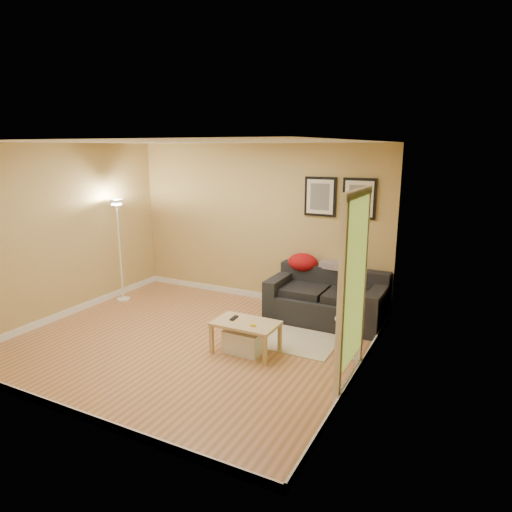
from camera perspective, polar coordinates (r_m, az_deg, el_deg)
name	(u,v)px	position (r m, az deg, el deg)	size (l,w,h in m)	color
floor	(191,340)	(6.27, -8.17, -10.47)	(4.50, 4.50, 0.00)	tan
ceiling	(184,142)	(5.73, -9.06, 14.01)	(4.50, 4.50, 0.00)	white
wall_back	(258,223)	(7.55, 0.25, 4.11)	(4.50, 4.50, 0.00)	tan
wall_front	(57,289)	(4.45, -23.70, -3.78)	(4.50, 4.50, 0.00)	tan
wall_left	(64,232)	(7.39, -22.99, 2.82)	(4.00, 4.00, 0.00)	tan
wall_right	(362,267)	(4.94, 13.22, -1.34)	(4.00, 4.00, 0.00)	tan
baseboard_back	(258,295)	(7.84, 0.20, -4.94)	(4.50, 0.02, 0.10)	white
baseboard_front	(72,412)	(4.95, -22.18, -17.71)	(4.50, 0.02, 0.10)	white
baseboard_left	(73,310)	(7.69, -22.08, -6.37)	(0.02, 4.00, 0.10)	white
baseboard_right	(355,374)	(5.39, 12.38, -14.28)	(0.02, 4.00, 0.10)	white
sofa	(326,296)	(6.84, 8.85, -5.06)	(1.70, 0.90, 0.75)	black
red_throw	(303,262)	(7.17, 5.92, -0.80)	(0.48, 0.36, 0.28)	red
plaid_throw	(335,265)	(7.03, 9.89, -1.14)	(0.42, 0.26, 0.10)	tan
framed_print_left	(320,197)	(7.04, 8.09, 7.40)	(0.50, 0.04, 0.60)	black
framed_print_right	(359,199)	(6.87, 12.86, 7.05)	(0.50, 0.04, 0.60)	black
area_rug	(290,339)	(6.24, 4.30, -10.43)	(1.25, 0.85, 0.01)	beige
green_runner	(251,324)	(6.73, -0.60, -8.54)	(0.70, 0.50, 0.01)	#668C4C
coffee_table	(246,337)	(5.81, -1.29, -10.16)	(0.81, 0.50, 0.41)	tan
remote_control	(234,318)	(5.83, -2.78, -7.80)	(0.05, 0.16, 0.02)	black
tape_roll	(253,325)	(5.60, -0.41, -8.67)	(0.07, 0.07, 0.03)	yellow
storage_bin	(244,341)	(5.83, -1.47, -10.62)	(0.49, 0.36, 0.30)	white
side_table	(348,339)	(5.73, 11.48, -10.16)	(0.34, 0.34, 0.52)	white
book_stack	(351,316)	(5.63, 11.83, -7.41)	(0.16, 0.21, 0.07)	teal
floor_lamp	(120,253)	(7.87, -16.73, 0.33)	(0.22, 0.22, 1.72)	white
doorway	(352,295)	(4.88, 12.04, -4.80)	(0.12, 1.01, 2.13)	white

